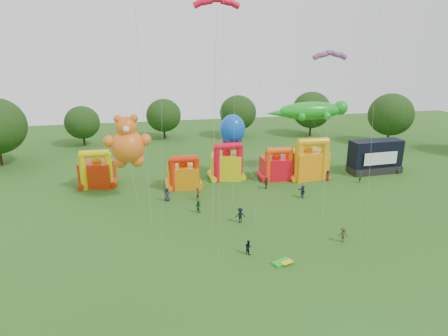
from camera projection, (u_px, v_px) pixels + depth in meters
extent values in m
plane|color=#2A5016|center=(293.00, 278.00, 37.45)|extent=(160.00, 160.00, 0.00)
cylinder|color=#352314|center=(388.00, 136.00, 85.33)|extent=(0.44, 0.44, 3.72)
ellipsoid|color=#1A3610|center=(391.00, 115.00, 83.94)|extent=(9.30, 9.30, 8.89)
cylinder|color=#352314|center=(310.00, 128.00, 92.94)|extent=(0.44, 0.44, 3.51)
ellipsoid|color=#1A3610|center=(311.00, 110.00, 91.63)|extent=(8.77, 8.78, 8.39)
cylinder|color=#352314|center=(238.00, 130.00, 91.51)|extent=(0.44, 0.44, 3.30)
ellipsoid|color=#1A3610|center=(238.00, 113.00, 90.28)|extent=(8.25, 8.25, 7.88)
cylinder|color=#352314|center=(164.00, 132.00, 90.23)|extent=(0.44, 0.44, 3.09)
ellipsoid|color=#1A3610|center=(164.00, 115.00, 89.08)|extent=(7.73, 7.72, 7.38)
cylinder|color=#352314|center=(84.00, 139.00, 84.27)|extent=(0.44, 0.44, 2.88)
ellipsoid|color=#1A3610|center=(82.00, 122.00, 83.20)|extent=(7.20, 7.20, 6.88)
cylinder|color=#352314|center=(0.00, 154.00, 70.73)|extent=(0.44, 0.44, 4.14)
cube|color=red|center=(98.00, 174.00, 60.82)|extent=(5.45, 4.74, 3.83)
cylinder|color=#D9CD0B|center=(83.00, 172.00, 58.95)|extent=(1.04, 1.04, 5.47)
cylinder|color=#D9CD0B|center=(109.00, 171.00, 59.64)|extent=(1.04, 1.04, 5.47)
cylinder|color=#D9CD0B|center=(94.00, 154.00, 58.46)|extent=(4.19, 1.09, 1.09)
sphere|color=#D9CD0B|center=(96.00, 160.00, 60.14)|extent=(1.40, 1.40, 1.40)
cube|color=orange|center=(183.00, 176.00, 60.37)|extent=(4.92, 4.09, 3.35)
cylinder|color=red|center=(172.00, 175.00, 58.57)|extent=(1.01, 1.01, 4.78)
cylinder|color=red|center=(196.00, 174.00, 59.25)|extent=(1.01, 1.01, 4.78)
cylinder|color=red|center=(184.00, 159.00, 58.18)|extent=(4.09, 1.06, 1.06)
sphere|color=red|center=(183.00, 164.00, 59.77)|extent=(1.40, 1.40, 1.40)
cube|color=#D9D30B|center=(226.00, 166.00, 64.13)|extent=(5.45, 4.74, 3.98)
cylinder|color=red|center=(217.00, 164.00, 62.24)|extent=(1.04, 1.04, 5.68)
cylinder|color=red|center=(240.00, 163.00, 62.94)|extent=(1.04, 1.04, 5.68)
cylinder|color=red|center=(228.00, 146.00, 61.73)|extent=(4.21, 1.09, 1.09)
sphere|color=red|center=(226.00, 153.00, 63.44)|extent=(1.40, 1.40, 1.40)
cube|color=red|center=(276.00, 168.00, 64.13)|extent=(4.80, 3.92, 3.49)
cylinder|color=#F7480D|center=(268.00, 167.00, 62.31)|extent=(1.02, 1.02, 4.98)
cylinder|color=#F7480D|center=(290.00, 165.00, 62.99)|extent=(1.02, 1.02, 4.98)
cylinder|color=#F7480D|center=(279.00, 151.00, 61.89)|extent=(4.11, 1.07, 1.07)
sphere|color=#F7480D|center=(276.00, 156.00, 63.50)|extent=(1.40, 1.40, 1.40)
cube|color=orange|center=(307.00, 164.00, 64.58)|extent=(6.22, 5.28, 4.40)
cylinder|color=#EDA10C|center=(298.00, 162.00, 62.36)|extent=(1.24, 1.24, 6.29)
cylinder|color=#EDA10C|center=(324.00, 161.00, 63.19)|extent=(1.24, 1.24, 6.29)
cylinder|color=#EDA10C|center=(313.00, 142.00, 61.82)|extent=(5.00, 1.30, 1.30)
sphere|color=#EDA10C|center=(308.00, 149.00, 63.82)|extent=(1.40, 1.40, 1.40)
cube|color=black|center=(374.00, 169.00, 67.37)|extent=(9.00, 3.83, 1.10)
cube|color=black|center=(375.00, 153.00, 66.72)|extent=(8.97, 3.40, 4.41)
cube|color=white|center=(381.00, 158.00, 65.28)|extent=(6.08, 0.45, 2.07)
cylinder|color=black|center=(359.00, 174.00, 65.51)|extent=(0.30, 0.90, 0.90)
cylinder|color=black|center=(397.00, 171.00, 66.85)|extent=(0.30, 0.90, 0.90)
sphere|color=orange|center=(128.00, 146.00, 53.55)|extent=(4.48, 4.48, 4.48)
sphere|color=orange|center=(126.00, 127.00, 52.74)|extent=(2.85, 2.85, 2.85)
sphere|color=orange|center=(118.00, 119.00, 52.21)|extent=(1.12, 1.12, 1.12)
sphere|color=orange|center=(134.00, 118.00, 52.59)|extent=(1.12, 1.12, 1.12)
sphere|color=orange|center=(109.00, 141.00, 52.86)|extent=(1.63, 1.63, 1.63)
sphere|color=orange|center=(145.00, 140.00, 53.75)|extent=(1.63, 1.63, 1.63)
sphere|color=orange|center=(120.00, 161.00, 53.96)|extent=(1.83, 1.83, 1.83)
sphere|color=orange|center=(137.00, 160.00, 54.38)|extent=(1.83, 1.83, 1.83)
sphere|color=white|center=(126.00, 129.00, 51.46)|extent=(0.81, 0.81, 0.81)
ellipsoid|color=#169D1B|center=(310.00, 111.00, 65.40)|extent=(10.96, 3.42, 2.91)
sphere|color=#169D1B|center=(341.00, 108.00, 66.31)|extent=(2.35, 2.35, 2.35)
cone|color=#169D1B|center=(278.00, 113.00, 64.40)|extent=(4.28, 1.71, 1.71)
sphere|color=#169D1B|center=(318.00, 112.00, 67.60)|extent=(1.28, 1.28, 1.28)
sphere|color=#169D1B|center=(327.00, 116.00, 64.40)|extent=(1.28, 1.28, 1.28)
sphere|color=#169D1B|center=(294.00, 113.00, 66.78)|extent=(1.28, 1.28, 1.28)
sphere|color=#169D1B|center=(302.00, 117.00, 63.59)|extent=(1.28, 1.28, 1.28)
ellipsoid|color=blue|center=(233.00, 130.00, 63.57)|extent=(4.04, 4.04, 4.85)
cone|color=#591E8C|center=(240.00, 143.00, 64.50)|extent=(0.91, 0.91, 3.24)
cone|color=#591E8C|center=(235.00, 141.00, 65.43)|extent=(0.91, 0.91, 3.24)
cone|color=#591E8C|center=(227.00, 142.00, 65.19)|extent=(0.91, 0.91, 3.24)
cone|color=#591E8C|center=(224.00, 143.00, 64.00)|extent=(0.91, 0.91, 3.24)
cone|color=#591E8C|center=(230.00, 145.00, 63.06)|extent=(0.91, 0.91, 3.24)
cone|color=#591E8C|center=(238.00, 145.00, 63.31)|extent=(0.91, 0.91, 3.24)
cube|color=green|center=(282.00, 262.00, 39.92)|extent=(2.23, 1.68, 0.24)
cube|color=yellow|center=(287.00, 262.00, 39.67)|extent=(1.34, 1.01, 0.10)
imported|color=#262137|center=(167.00, 194.00, 55.25)|extent=(0.98, 0.68, 1.90)
imported|color=#541E18|center=(198.00, 194.00, 55.59)|extent=(0.72, 0.78, 1.79)
imported|color=#183C25|center=(198.00, 206.00, 51.62)|extent=(0.98, 0.98, 1.60)
imported|color=black|center=(240.00, 215.00, 48.68)|extent=(1.25, 0.73, 1.92)
imported|color=#3B2917|center=(266.00, 183.00, 59.91)|extent=(1.11, 0.88, 1.76)
imported|color=#2B3048|center=(302.00, 191.00, 56.41)|extent=(0.77, 1.78, 1.86)
imported|color=#531724|center=(328.00, 175.00, 63.44)|extent=(0.84, 0.59, 1.65)
imported|color=#163925|center=(360.00, 177.00, 62.36)|extent=(0.67, 0.76, 1.74)
imported|color=black|center=(248.00, 247.00, 41.56)|extent=(0.86, 0.93, 1.54)
imported|color=#403C19|center=(343.00, 235.00, 44.02)|extent=(1.28, 1.01, 1.74)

